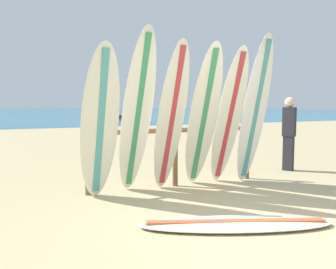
# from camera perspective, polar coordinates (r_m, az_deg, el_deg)

# --- Properties ---
(ground_plane) EXTENTS (120.00, 120.00, 0.00)m
(ground_plane) POSITION_cam_1_polar(r_m,az_deg,el_deg) (4.07, 15.26, -15.35)
(ground_plane) COLOR tan
(ocean_water) EXTENTS (120.00, 80.00, 0.01)m
(ocean_water) POSITION_cam_1_polar(r_m,az_deg,el_deg) (61.01, -21.58, 3.35)
(ocean_water) COLOR #196B93
(ocean_water) RESTS_ON ground
(surfboard_rack) EXTENTS (3.05, 0.09, 1.10)m
(surfboard_rack) POSITION_cam_1_polar(r_m,az_deg,el_deg) (6.01, 1.16, -1.52)
(surfboard_rack) COLOR brown
(surfboard_rack) RESTS_ON ground
(surfboard_leaning_far_left) EXTENTS (0.62, 0.74, 2.24)m
(surfboard_leaning_far_left) POSITION_cam_1_polar(r_m,az_deg,el_deg) (5.12, -10.83, 1.75)
(surfboard_leaning_far_left) COLOR silver
(surfboard_leaning_far_left) RESTS_ON ground
(surfboard_leaning_left) EXTENTS (0.55, 0.98, 2.49)m
(surfboard_leaning_left) POSITION_cam_1_polar(r_m,az_deg,el_deg) (5.37, -4.95, 3.33)
(surfboard_leaning_left) COLOR white
(surfboard_leaning_left) RESTS_ON ground
(surfboard_leaning_center_left) EXTENTS (0.58, 0.82, 2.36)m
(surfboard_leaning_center_left) POSITION_cam_1_polar(r_m,az_deg,el_deg) (5.55, 0.51, 2.70)
(surfboard_leaning_center_left) COLOR silver
(surfboard_leaning_center_left) RESTS_ON ground
(surfboard_leaning_center) EXTENTS (0.65, 1.22, 2.31)m
(surfboard_leaning_center) POSITION_cam_1_polar(r_m,az_deg,el_deg) (5.75, 5.63, 2.53)
(surfboard_leaning_center) COLOR white
(surfboard_leaning_center) RESTS_ON ground
(surfboard_leaning_center_right) EXTENTS (0.55, 1.02, 2.31)m
(surfboard_leaning_center_right) POSITION_cam_1_polar(r_m,az_deg,el_deg) (6.06, 9.71, 2.58)
(surfboard_leaning_center_right) COLOR white
(surfboard_leaning_center_right) RESTS_ON ground
(surfboard_leaning_right) EXTENTS (0.65, 0.72, 2.56)m
(surfboard_leaning_right) POSITION_cam_1_polar(r_m,az_deg,el_deg) (6.32, 13.72, 3.77)
(surfboard_leaning_right) COLOR white
(surfboard_leaning_right) RESTS_ON ground
(surfboard_lying_on_sand) EXTENTS (2.28, 1.34, 0.08)m
(surfboard_lying_on_sand) POSITION_cam_1_polar(r_m,az_deg,el_deg) (4.25, 10.82, -13.85)
(surfboard_lying_on_sand) COLOR beige
(surfboard_lying_on_sand) RESTS_ON ground
(beachgoer_standing) EXTENTS (0.25, 0.29, 1.53)m
(beachgoer_standing) POSITION_cam_1_polar(r_m,az_deg,el_deg) (7.81, 18.80, 0.63)
(beachgoer_standing) COLOR #26262D
(beachgoer_standing) RESTS_ON ground
(small_boat_offshore) EXTENTS (2.52, 2.39, 0.71)m
(small_boat_offshore) POSITION_cam_1_polar(r_m,az_deg,el_deg) (32.97, -9.83, 2.95)
(small_boat_offshore) COLOR #B22D28
(small_boat_offshore) RESTS_ON ocean_water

